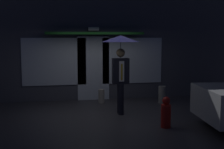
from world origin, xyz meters
The scene contains 6 objects.
ground_plane centered at (0.00, 0.00, 0.00)m, with size 18.00×18.00×0.00m, color #38353A.
building_facade centered at (0.00, 2.34, 2.12)m, with size 10.07×1.00×4.27m.
person_with_umbrella centered at (0.49, 0.05, 1.69)m, with size 1.05×1.05×2.22m.
sidewalk_bollard centered at (0.18, 1.58, 0.23)m, with size 0.20×0.20×0.45m, color #B2A899.
sidewalk_bollard_2 centered at (2.17, 1.26, 0.28)m, with size 0.24×0.24×0.56m, color #9E998E.
fire_hydrant centered at (1.28, -1.45, 0.35)m, with size 0.24×0.24×0.76m.
Camera 1 is at (-1.36, -8.28, 2.17)m, focal length 49.12 mm.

